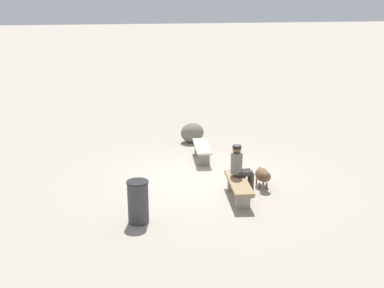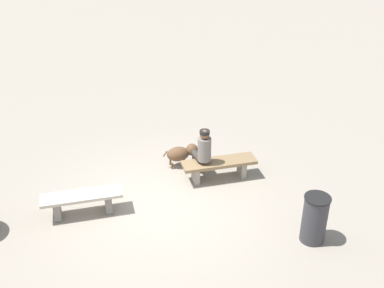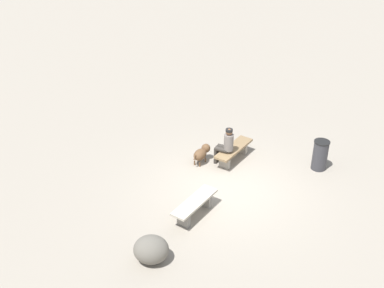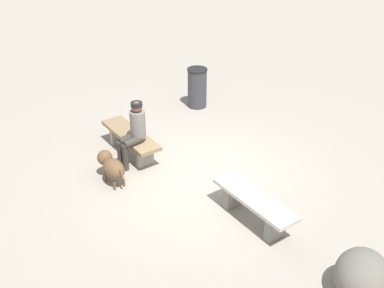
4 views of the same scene
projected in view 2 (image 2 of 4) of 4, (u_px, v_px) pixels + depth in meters
The scene contains 6 objects.
ground at pixel (161, 206), 9.48m from camera, with size 210.00×210.00×0.06m, color #9E9384.
bench_left at pixel (82, 200), 9.05m from camera, with size 1.62×0.72×0.47m.
bench_right at pixel (219, 166), 10.16m from camera, with size 1.69×0.74×0.46m.
seated_person at pixel (203, 151), 9.98m from camera, with size 0.34×0.59×1.26m.
dog at pixel (182, 153), 10.66m from camera, with size 0.82×0.42×0.53m.
trash_bin at pixel (315, 219), 8.30m from camera, with size 0.47×0.47×0.95m.
Camera 2 is at (-2.65, -7.24, 5.67)m, focal length 43.31 mm.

